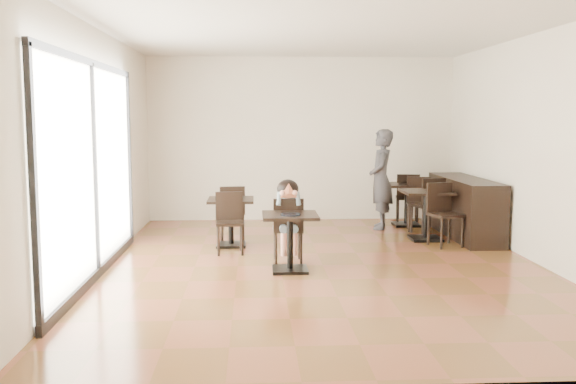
{
  "coord_description": "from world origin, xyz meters",
  "views": [
    {
      "loc": [
        -0.95,
        -8.64,
        2.04
      ],
      "look_at": [
        -0.47,
        0.18,
        1.0
      ],
      "focal_mm": 40.0,
      "sensor_mm": 36.0,
      "label": 1
    }
  ],
  "objects": [
    {
      "name": "child",
      "position": [
        -0.47,
        0.23,
        0.58
      ],
      "size": [
        0.41,
        0.58,
        1.16
      ],
      "primitive_type": null,
      "color": "gray",
      "rests_on": "child_chair"
    },
    {
      "name": "child_table",
      "position": [
        -0.47,
        -0.32,
        0.38
      ],
      "size": [
        0.73,
        0.73,
        0.77
      ],
      "primitive_type": null,
      "color": "black",
      "rests_on": "floor"
    },
    {
      "name": "chair_mid_a",
      "position": [
        2.08,
        2.29,
        0.5
      ],
      "size": [
        0.55,
        0.55,
        1.0
      ],
      "primitive_type": null,
      "rotation": [
        0.0,
        0.0,
        3.42
      ],
      "color": "black",
      "rests_on": "floor"
    },
    {
      "name": "chair_back_b",
      "position": [
        2.02,
        2.6,
        0.48
      ],
      "size": [
        0.5,
        0.5,
        0.95
      ],
      "primitive_type": null,
      "rotation": [
        0.0,
        0.0,
        -0.18
      ],
      "color": "black",
      "rests_on": "floor"
    },
    {
      "name": "cafe_table_back",
      "position": [
        1.92,
        3.15,
        0.4
      ],
      "size": [
        0.87,
        0.87,
        0.79
      ],
      "primitive_type": null,
      "rotation": [
        0.0,
        0.0,
        -0.18
      ],
      "color": "black",
      "rests_on": "floor"
    },
    {
      "name": "chair_left_a",
      "position": [
        -1.31,
        1.95,
        0.45
      ],
      "size": [
        0.44,
        0.44,
        0.91
      ],
      "primitive_type": null,
      "rotation": [
        0.0,
        0.0,
        3.22
      ],
      "color": "black",
      "rests_on": "floor"
    },
    {
      "name": "chair_left_b",
      "position": [
        -1.31,
        0.85,
        0.45
      ],
      "size": [
        0.44,
        0.44,
        0.91
      ],
      "primitive_type": null,
      "rotation": [
        0.0,
        0.0,
        0.07
      ],
      "color": "black",
      "rests_on": "floor"
    },
    {
      "name": "wall_right",
      "position": [
        3.0,
        0.0,
        1.6
      ],
      "size": [
        0.01,
        8.0,
        3.2
      ],
      "primitive_type": "cube",
      "color": "white",
      "rests_on": "floor"
    },
    {
      "name": "chair_back_a",
      "position": [
        2.02,
        3.5,
        0.48
      ],
      "size": [
        0.5,
        0.5,
        0.95
      ],
      "primitive_type": null,
      "rotation": [
        0.0,
        0.0,
        2.97
      ],
      "color": "black",
      "rests_on": "floor"
    },
    {
      "name": "floor",
      "position": [
        0.0,
        0.0,
        0.0
      ],
      "size": [
        6.0,
        8.0,
        0.01
      ],
      "primitive_type": "cube",
      "color": "brown",
      "rests_on": "ground"
    },
    {
      "name": "pizza_slice",
      "position": [
        -0.47,
        0.04,
        1.01
      ],
      "size": [
        0.27,
        0.21,
        0.06
      ],
      "primitive_type": null,
      "color": "tan",
      "rests_on": "child"
    },
    {
      "name": "storefront_window",
      "position": [
        -2.97,
        -0.5,
        1.4
      ],
      "size": [
        0.04,
        4.5,
        2.6
      ],
      "primitive_type": "cube",
      "color": "white",
      "rests_on": "floor"
    },
    {
      "name": "chair_mid_b",
      "position": [
        2.08,
        1.19,
        0.5
      ],
      "size": [
        0.55,
        0.55,
        1.0
      ],
      "primitive_type": null,
      "rotation": [
        0.0,
        0.0,
        0.28
      ],
      "color": "black",
      "rests_on": "floor"
    },
    {
      "name": "cafe_table_mid",
      "position": [
        1.91,
        1.74,
        0.41
      ],
      "size": [
        0.97,
        0.97,
        0.83
      ],
      "primitive_type": null,
      "rotation": [
        0.0,
        0.0,
        0.28
      ],
      "color": "black",
      "rests_on": "floor"
    },
    {
      "name": "wall_left",
      "position": [
        -3.0,
        0.0,
        1.6
      ],
      "size": [
        0.01,
        8.0,
        3.2
      ],
      "primitive_type": "cube",
      "color": "white",
      "rests_on": "floor"
    },
    {
      "name": "wall_back",
      "position": [
        0.0,
        4.0,
        1.6
      ],
      "size": [
        6.0,
        0.01,
        3.2
      ],
      "primitive_type": "cube",
      "color": "white",
      "rests_on": "floor"
    },
    {
      "name": "wall_front",
      "position": [
        0.0,
        -4.0,
        1.6
      ],
      "size": [
        6.0,
        0.01,
        3.2
      ],
      "primitive_type": "cube",
      "color": "white",
      "rests_on": "floor"
    },
    {
      "name": "service_counter",
      "position": [
        2.65,
        2.0,
        0.5
      ],
      "size": [
        0.6,
        2.4,
        1.0
      ],
      "primitive_type": "cube",
      "color": "black",
      "rests_on": "floor"
    },
    {
      "name": "plate",
      "position": [
        -0.47,
        -0.42,
        0.77
      ],
      "size": [
        0.26,
        0.26,
        0.02
      ],
      "primitive_type": "cylinder",
      "color": "black",
      "rests_on": "child_table"
    },
    {
      "name": "ceiling",
      "position": [
        0.0,
        0.0,
        3.2
      ],
      "size": [
        6.0,
        8.0,
        0.01
      ],
      "primitive_type": "cube",
      "color": "silver",
      "rests_on": "floor"
    },
    {
      "name": "adult_patron",
      "position": [
        1.37,
        2.85,
        0.91
      ],
      "size": [
        0.54,
        0.73,
        1.82
      ],
      "primitive_type": "imported",
      "rotation": [
        0.0,
        0.0,
        -1.75
      ],
      "color": "#3D3D43",
      "rests_on": "floor"
    },
    {
      "name": "cafe_table_left",
      "position": [
        -1.31,
        1.4,
        0.38
      ],
      "size": [
        0.77,
        0.77,
        0.76
      ],
      "primitive_type": null,
      "rotation": [
        0.0,
        0.0,
        0.07
      ],
      "color": "black",
      "rests_on": "floor"
    },
    {
      "name": "child_chair",
      "position": [
        -0.47,
        0.23,
        0.46
      ],
      "size": [
        0.41,
        0.41,
        0.92
      ],
      "primitive_type": null,
      "rotation": [
        0.0,
        0.0,
        3.14
      ],
      "color": "black",
      "rests_on": "floor"
    }
  ]
}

